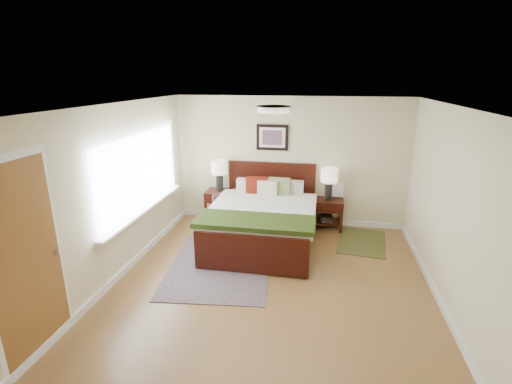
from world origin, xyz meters
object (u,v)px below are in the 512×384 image
at_px(nightstand_left, 220,197).
at_px(rug_persian, 220,264).
at_px(lamp_right, 329,178).
at_px(bed, 263,213).
at_px(nightstand_right, 327,211).
at_px(armchair, 239,211).
at_px(lamp_left, 219,170).

relative_size(nightstand_left, rug_persian, 0.30).
bearing_deg(lamp_right, bed, -141.90).
xyz_separation_m(nightstand_left, nightstand_right, (2.14, 0.01, -0.16)).
xyz_separation_m(nightstand_left, armchair, (0.46, -0.25, -0.17)).
bearing_deg(lamp_left, rug_persian, -74.76).
height_order(nightstand_left, lamp_right, lamp_right).
xyz_separation_m(lamp_right, rug_persian, (-1.65, -1.81, -1.00)).
distance_m(lamp_left, armchair, 0.90).
bearing_deg(lamp_left, armchair, -30.51).
relative_size(lamp_left, armchair, 0.79).
distance_m(bed, nightstand_right, 1.43).
xyz_separation_m(nightstand_right, rug_persian, (-1.65, -1.80, -0.36)).
bearing_deg(nightstand_right, rug_persian, -132.43).
height_order(lamp_left, armchair, lamp_left).
bearing_deg(armchair, lamp_right, 37.41).
distance_m(bed, rug_persian, 1.21).
distance_m(nightstand_left, lamp_left, 0.55).
height_order(bed, lamp_right, bed).
bearing_deg(bed, nightstand_left, 140.00).
distance_m(nightstand_left, rug_persian, 1.93).
bearing_deg(armchair, nightstand_right, 36.93).
bearing_deg(nightstand_left, lamp_left, 90.00).
height_order(nightstand_left, nightstand_right, nightstand_left).
relative_size(lamp_right, rug_persian, 0.28).
bearing_deg(rug_persian, nightstand_left, 99.37).
bearing_deg(nightstand_right, nightstand_left, -179.80).
bearing_deg(nightstand_left, lamp_right, 0.59).
bearing_deg(lamp_left, nightstand_left, -90.00).
relative_size(lamp_right, armchair, 0.79).
relative_size(bed, nightstand_left, 3.47).
bearing_deg(armchair, bed, -18.96).
bearing_deg(nightstand_right, bed, -142.35).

